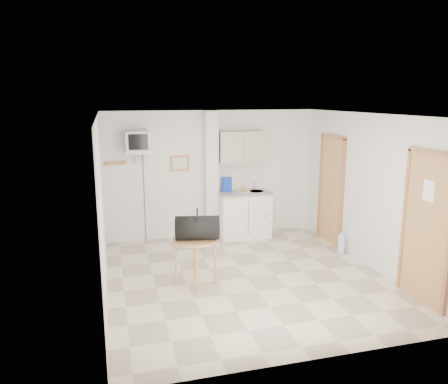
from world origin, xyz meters
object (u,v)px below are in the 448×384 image
object	(u,v)px
round_table	(195,245)
water_bottle	(341,244)
crt_television	(137,143)
duffel_bag	(197,228)

from	to	relation	value
round_table	water_bottle	xyz separation A→B (m)	(2.80, 0.68, -0.47)
crt_television	round_table	world-z (taller)	crt_television
crt_television	round_table	bearing A→B (deg)	-73.13
crt_television	water_bottle	xyz separation A→B (m)	(3.43, -1.41, -1.76)
water_bottle	crt_television	bearing A→B (deg)	157.63
crt_television	round_table	size ratio (longest dim) A/B	2.94
crt_television	duffel_bag	size ratio (longest dim) A/B	3.11
crt_television	duffel_bag	distance (m)	2.46
round_table	water_bottle	bearing A→B (deg)	13.59
duffel_bag	water_bottle	world-z (taller)	duffel_bag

